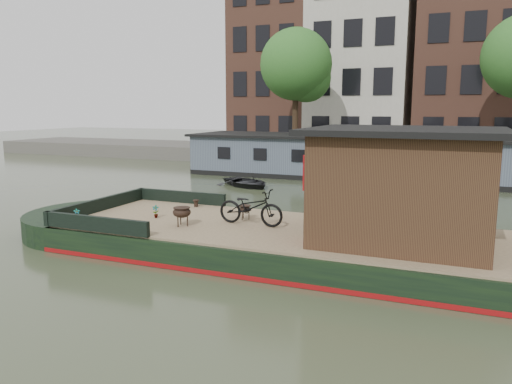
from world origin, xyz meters
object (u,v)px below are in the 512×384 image
at_px(cabin, 403,184).
at_px(potted_plant_a, 156,212).
at_px(brazier_rear, 245,212).
at_px(brazier_front, 182,217).
at_px(dinghy, 247,179).
at_px(bicycle, 251,207).

bearing_deg(cabin, potted_plant_a, -178.21).
distance_m(potted_plant_a, brazier_rear, 2.34).
bearing_deg(brazier_front, cabin, 7.88).
bearing_deg(dinghy, brazier_front, -130.96).
xyz_separation_m(brazier_front, dinghy, (-2.72, 10.09, -0.58)).
bearing_deg(bicycle, brazier_rear, 39.53).
distance_m(brazier_rear, dinghy, 9.64).
xyz_separation_m(cabin, potted_plant_a, (-6.16, -0.19, -1.06)).
relative_size(potted_plant_a, brazier_front, 0.73).
distance_m(brazier_front, brazier_rear, 1.68).
distance_m(bicycle, brazier_front, 1.69).
bearing_deg(cabin, brazier_front, -172.12).
bearing_deg(brazier_front, bicycle, 26.92).
height_order(cabin, dinghy, cabin).
bearing_deg(bicycle, dinghy, 26.47).
xyz_separation_m(cabin, brazier_front, (-5.06, -0.70, -1.00)).
height_order(bicycle, potted_plant_a, bicycle).
distance_m(cabin, brazier_rear, 4.12).
bearing_deg(brazier_front, potted_plant_a, 155.17).
relative_size(brazier_front, dinghy, 0.16).
distance_m(bicycle, brazier_rear, 0.68).
relative_size(bicycle, dinghy, 0.58).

